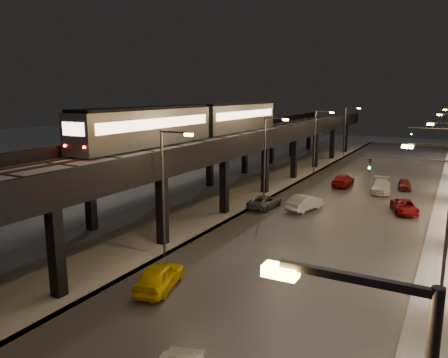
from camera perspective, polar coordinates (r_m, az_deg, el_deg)
The scene contains 22 objects.
ground at distance 23.32m, azimuth -26.46°, elevation -19.58°, with size 220.00×220.00×0.00m, color silver.
road_surface at distance 48.37m, azimuth 16.09°, elevation -2.91°, with size 17.00×120.00×0.06m, color #46474D.
under_viaduct_pavement at distance 52.72m, azimuth 1.63°, elevation -1.31°, with size 11.00×120.00×0.06m, color #9FA1A8.
elevated_viaduct at distance 49.01m, azimuth 0.01°, elevation 4.36°, with size 9.00×100.00×6.30m.
viaduct_trackbed at distance 49.04m, azimuth 0.07°, elevation 5.27°, with size 8.40×100.00×0.32m.
viaduct_parapet_streetside at distance 47.13m, azimuth 4.78°, elevation 5.55°, with size 0.30×100.00×1.10m, color black.
viaduct_parapet_far at distance 51.20m, azimuth -4.23°, elevation 6.01°, with size 0.30×100.00×1.10m, color black.
streetlight_left_1 at distance 30.35m, azimuth -7.60°, elevation -0.76°, with size 2.57×0.28×9.00m.
streetlight_right_1 at distance 24.82m, azimuth 26.65°, elevation -4.60°, with size 2.56×0.28×9.00m.
streetlight_left_2 at distance 45.93m, azimuth 5.65°, elevation 3.36°, with size 2.57×0.28×9.00m.
streetlight_left_3 at distance 62.81m, azimuth 12.03°, elevation 5.29°, with size 2.57×0.28×9.00m.
streetlight_left_4 at distance 80.19m, azimuth 15.70°, elevation 6.36°, with size 2.57×0.28×9.00m.
traffic_light_rig_a at distance 33.76m, azimuth 25.58°, elevation -1.84°, with size 6.10×0.34×7.00m.
traffic_light_rig_b at distance 63.41m, azimuth 27.06°, elevation 3.69°, with size 6.10×0.34×7.00m.
subway_train at distance 49.01m, azimuth -3.23°, elevation 7.61°, with size 3.00×36.45×3.59m.
car_taxi at distance 26.68m, azimuth -8.40°, elevation -12.60°, with size 1.81×4.50×1.53m, color #E0BD01.
car_near_white at distance 43.87m, azimuth 10.47°, elevation -3.10°, with size 1.63×4.66×1.54m, color silver.
car_mid_silver at distance 44.20m, azimuth 5.35°, elevation -3.02°, with size 2.12×4.59×1.28m, color slate.
car_mid_dark at distance 56.17m, azimuth 15.26°, elevation -0.20°, with size 2.04×5.03×1.46m, color #920806.
car_onc_dark at distance 45.53m, azimuth 22.52°, elevation -3.45°, with size 2.07×4.48×1.25m, color maroon.
car_onc_white at distance 53.89m, azimuth 19.81°, elevation -0.92°, with size 2.12×5.21×1.51m, color silver.
car_onc_red at distance 56.69m, azimuth 22.53°, elevation -0.69°, with size 1.44×3.59×1.22m, color maroon.
Camera 1 is at (17.04, -11.01, 11.50)m, focal length 35.00 mm.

